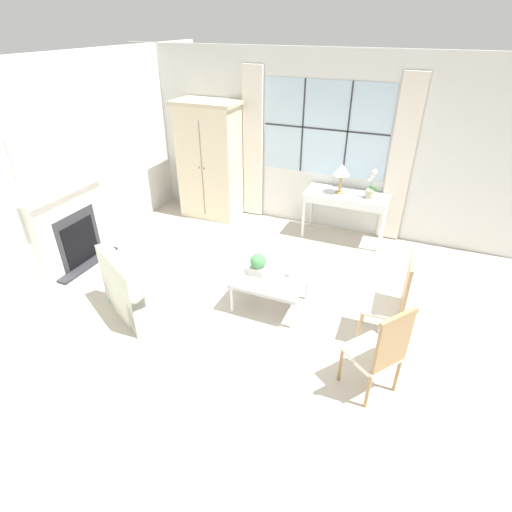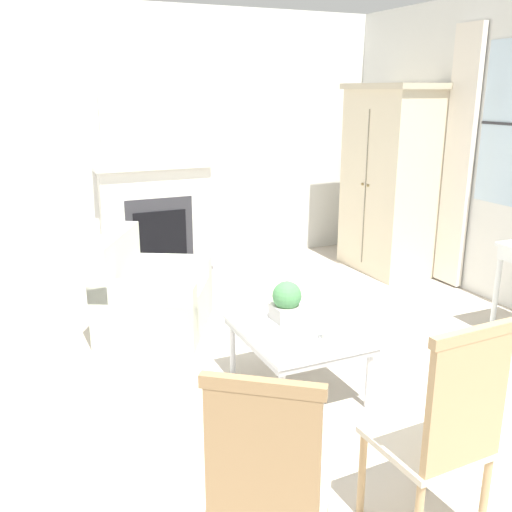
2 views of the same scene
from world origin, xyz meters
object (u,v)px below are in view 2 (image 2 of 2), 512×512
Objects in this scene: armchair_upholstered at (151,299)px; accent_chair_wooden at (267,480)px; side_chair_wooden at (446,426)px; potted_plant_small at (287,301)px; fireplace at (157,211)px; pillar_candle at (330,331)px; coffee_table at (297,335)px; armoire at (389,180)px.

armchair_upholstered is 1.17× the size of accent_chair_wooden.
potted_plant_small is (-1.61, 0.07, -0.02)m from side_chair_wooden.
fireplace is 13.18× the size of pillar_candle.
coffee_table is 3.20× the size of potted_plant_small.
potted_plant_small is (-1.60, 0.90, 0.00)m from accent_chair_wooden.
armchair_upholstered is 1.81m from pillar_candle.
armchair_upholstered reaches higher than potted_plant_small.
armchair_upholstered is 4.42× the size of potted_plant_small.
armoire is 2.99m from coffee_table.
fireplace is 1.71m from armchair_upholstered.
coffee_table is (1.40, 0.63, 0.13)m from armchair_upholstered.
side_chair_wooden is at bearing 11.27° from armchair_upholstered.
fireplace is at bearing 170.44° from accent_chair_wooden.
pillar_candle is (2.21, -2.06, -0.51)m from armoire.
armchair_upholstered is 1.42m from potted_plant_small.
coffee_table is (2.98, 0.15, -0.27)m from fireplace.
armoire reaches higher than armchair_upholstered.
fireplace is at bearing -176.86° from potted_plant_small.
armoire is at bearing 132.42° from coffee_table.
fireplace is at bearing 163.02° from armchair_upholstered.
armoire reaches higher than side_chair_wooden.
side_chair_wooden is (2.84, 0.57, 0.32)m from armchair_upholstered.
side_chair_wooden is at bearing 1.05° from fireplace.
coffee_table is 0.28m from pillar_candle.
side_chair_wooden is at bearing -7.79° from pillar_candle.
armoire is at bearing 146.91° from side_chair_wooden.
fireplace is 1.62× the size of armchair_upholstered.
armoire is 1.88× the size of side_chair_wooden.
armchair_upholstered is at bearing -155.58° from coffee_table.
side_chair_wooden is 7.21× the size of pillar_candle.
fireplace is at bearing -113.68° from armoire.
fireplace reaches higher than pillar_candle.
accent_chair_wooden is 1.55m from pillar_candle.
side_chair_wooden is 1.46m from coffee_table.
accent_chair_wooden reaches higher than armchair_upholstered.
pillar_candle is at bearing 140.24° from accent_chair_wooden.
fireplace reaches higher than accent_chair_wooden.
armchair_upholstered is (0.58, -2.79, -0.74)m from armoire.
side_chair_wooden reaches higher than coffee_table.
pillar_candle is at bearing 21.89° from coffee_table.
armchair_upholstered is 8.12× the size of pillar_candle.
armoire is at bearing 137.02° from pillar_candle.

